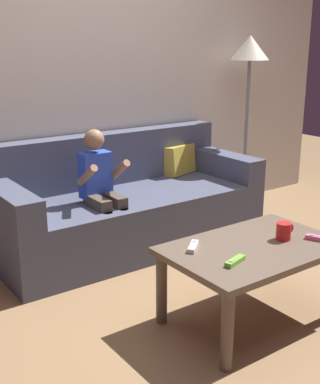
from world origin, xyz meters
name	(u,v)px	position (x,y,z in m)	size (l,w,h in m)	color
ground_plane	(221,310)	(0.00, 0.00, 0.00)	(10.08, 10.08, 0.00)	olive
wall_back	(84,73)	(0.00, 1.56, 1.25)	(5.04, 0.05, 2.50)	beige
couch	(127,207)	(0.10, 1.16, 0.29)	(1.98, 0.80, 0.81)	#474C60
person_seated_on_couch	(102,188)	(-0.20, 0.99, 0.53)	(0.29, 0.36, 0.91)	#4C4238
coffee_table	(253,257)	(0.07, -0.16, 0.37)	(0.94, 0.61, 0.43)	brown
game_remote_lime_near_edge	(235,261)	(-0.17, -0.27, 0.45)	(0.14, 0.07, 0.03)	#72C638
game_remote_white_center	(193,246)	(-0.22, -0.01, 0.45)	(0.13, 0.12, 0.03)	white
game_remote_pink_far_corner	(319,238)	(0.40, -0.32, 0.45)	(0.09, 0.14, 0.03)	pink
coffee_mug	(284,231)	(0.26, -0.19, 0.48)	(0.12, 0.08, 0.09)	red
floor_lamp	(250,61)	(1.38, 1.23, 1.31)	(0.32, 0.32, 1.52)	black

